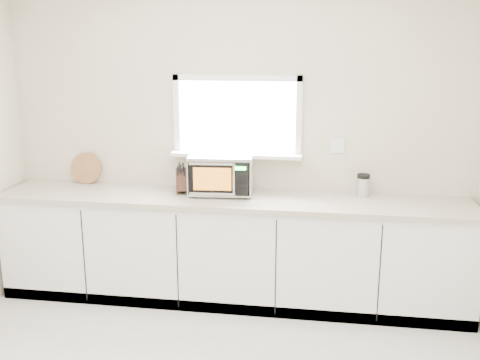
# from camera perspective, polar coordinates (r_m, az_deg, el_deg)

# --- Properties ---
(back_wall) EXTENTS (4.00, 0.17, 2.70)m
(back_wall) POSITION_cam_1_polar(r_m,az_deg,el_deg) (4.84, -0.25, 4.30)
(back_wall) COLOR beige
(back_wall) RESTS_ON ground
(cabinets) EXTENTS (3.92, 0.60, 0.88)m
(cabinets) POSITION_cam_1_polar(r_m,az_deg,el_deg) (4.81, -0.81, -7.21)
(cabinets) COLOR white
(cabinets) RESTS_ON ground
(countertop) EXTENTS (3.92, 0.64, 0.04)m
(countertop) POSITION_cam_1_polar(r_m,az_deg,el_deg) (4.65, -0.85, -1.97)
(countertop) COLOR #B6A996
(countertop) RESTS_ON cabinets
(microwave) EXTENTS (0.55, 0.45, 0.34)m
(microwave) POSITION_cam_1_polar(r_m,az_deg,el_deg) (4.72, -1.89, 0.72)
(microwave) COLOR black
(microwave) RESTS_ON countertop
(knife_block) EXTENTS (0.13, 0.20, 0.27)m
(knife_block) POSITION_cam_1_polar(r_m,az_deg,el_deg) (4.77, -5.99, 0.05)
(knife_block) COLOR #412317
(knife_block) RESTS_ON countertop
(cutting_board) EXTENTS (0.28, 0.07, 0.28)m
(cutting_board) POSITION_cam_1_polar(r_m,az_deg,el_deg) (5.24, -15.35, 1.18)
(cutting_board) COLOR #A86741
(cutting_board) RESTS_ON countertop
(coffee_grinder) EXTENTS (0.14, 0.14, 0.19)m
(coffee_grinder) POSITION_cam_1_polar(r_m,az_deg,el_deg) (4.76, 12.40, -0.50)
(coffee_grinder) COLOR #BABDC2
(coffee_grinder) RESTS_ON countertop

